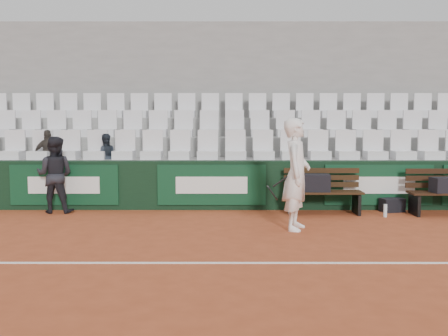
# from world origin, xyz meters

# --- Properties ---
(ground) EXTENTS (80.00, 80.00, 0.00)m
(ground) POSITION_xyz_m (0.00, 0.00, 0.00)
(ground) COLOR #AD4927
(ground) RESTS_ON ground
(court_baseline) EXTENTS (18.00, 0.06, 0.01)m
(court_baseline) POSITION_xyz_m (0.00, 0.00, 0.00)
(court_baseline) COLOR white
(court_baseline) RESTS_ON ground
(back_barrier) EXTENTS (18.00, 0.34, 1.00)m
(back_barrier) POSITION_xyz_m (0.07, 3.99, 0.50)
(back_barrier) COLOR black
(back_barrier) RESTS_ON ground
(grandstand_tier_front) EXTENTS (18.00, 0.95, 1.00)m
(grandstand_tier_front) POSITION_xyz_m (0.00, 4.62, 0.50)
(grandstand_tier_front) COLOR #969794
(grandstand_tier_front) RESTS_ON ground
(grandstand_tier_mid) EXTENTS (18.00, 0.95, 1.45)m
(grandstand_tier_mid) POSITION_xyz_m (0.00, 5.58, 0.72)
(grandstand_tier_mid) COLOR gray
(grandstand_tier_mid) RESTS_ON ground
(grandstand_tier_back) EXTENTS (18.00, 0.95, 1.90)m
(grandstand_tier_back) POSITION_xyz_m (0.00, 6.53, 0.95)
(grandstand_tier_back) COLOR #959593
(grandstand_tier_back) RESTS_ON ground
(grandstand_rear_wall) EXTENTS (18.00, 0.30, 4.40)m
(grandstand_rear_wall) POSITION_xyz_m (0.00, 7.15, 2.20)
(grandstand_rear_wall) COLOR gray
(grandstand_rear_wall) RESTS_ON ground
(seat_row_front) EXTENTS (11.90, 0.44, 0.63)m
(seat_row_front) POSITION_xyz_m (0.00, 4.45, 1.31)
(seat_row_front) COLOR silver
(seat_row_front) RESTS_ON grandstand_tier_front
(seat_row_mid) EXTENTS (11.90, 0.44, 0.63)m
(seat_row_mid) POSITION_xyz_m (0.00, 5.40, 1.77)
(seat_row_mid) COLOR silver
(seat_row_mid) RESTS_ON grandstand_tier_mid
(seat_row_back) EXTENTS (11.90, 0.44, 0.63)m
(seat_row_back) POSITION_xyz_m (0.00, 6.35, 2.21)
(seat_row_back) COLOR silver
(seat_row_back) RESTS_ON grandstand_tier_back
(bench_left) EXTENTS (1.50, 0.56, 0.45)m
(bench_left) POSITION_xyz_m (2.00, 3.44, 0.23)
(bench_left) COLOR #341F0F
(bench_left) RESTS_ON ground
(bench_right) EXTENTS (1.50, 0.56, 0.45)m
(bench_right) POSITION_xyz_m (4.39, 3.32, 0.23)
(bench_right) COLOR black
(bench_right) RESTS_ON ground
(sports_bag_left) EXTENTS (0.80, 0.39, 0.33)m
(sports_bag_left) POSITION_xyz_m (1.72, 3.42, 0.62)
(sports_bag_left) COLOR black
(sports_bag_left) RESTS_ON bench_left
(sports_bag_right) EXTENTS (0.67, 0.41, 0.29)m
(sports_bag_right) POSITION_xyz_m (4.35, 3.27, 0.59)
(sports_bag_right) COLOR black
(sports_bag_right) RESTS_ON bench_right
(sports_bag_ground) EXTENTS (0.50, 0.38, 0.27)m
(sports_bag_ground) POSITION_xyz_m (3.43, 3.66, 0.14)
(sports_bag_ground) COLOR black
(sports_bag_ground) RESTS_ON ground
(water_bottle_near) EXTENTS (0.06, 0.06, 0.22)m
(water_bottle_near) POSITION_xyz_m (1.34, 3.37, 0.11)
(water_bottle_near) COLOR silver
(water_bottle_near) RESTS_ON ground
(water_bottle_far) EXTENTS (0.07, 0.07, 0.25)m
(water_bottle_far) POSITION_xyz_m (3.11, 3.11, 0.12)
(water_bottle_far) COLOR silver
(water_bottle_far) RESTS_ON ground
(tennis_player) EXTENTS (0.81, 0.78, 1.86)m
(tennis_player) POSITION_xyz_m (1.26, 2.02, 0.93)
(tennis_player) COLOR white
(tennis_player) RESTS_ON ground
(ball_kid) EXTENTS (0.75, 0.59, 1.51)m
(ball_kid) POSITION_xyz_m (-3.30, 3.57, 0.76)
(ball_kid) COLOR black
(ball_kid) RESTS_ON ground
(spectator_b) EXTENTS (0.69, 0.48, 1.08)m
(spectator_b) POSITION_xyz_m (-3.74, 4.50, 1.54)
(spectator_b) COLOR #322D28
(spectator_b) RESTS_ON grandstand_tier_front
(spectator_c) EXTENTS (0.58, 0.51, 1.00)m
(spectator_c) POSITION_xyz_m (-2.51, 4.50, 1.50)
(spectator_c) COLOR #1F252E
(spectator_c) RESTS_ON grandstand_tier_front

